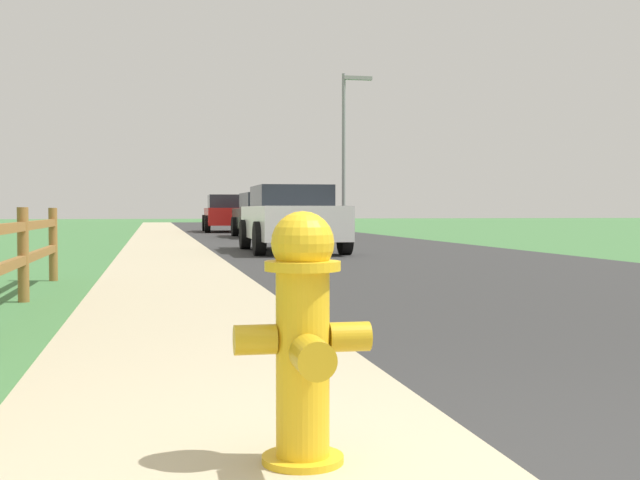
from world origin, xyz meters
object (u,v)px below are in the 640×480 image
fire_hydrant (303,333)px  parked_suv_white (291,218)px  street_lamp (347,139)px  parked_car_black (266,215)px  parked_car_red (228,213)px

fire_hydrant → parked_suv_white: (2.47, 15.02, 0.27)m
fire_hydrant → street_lamp: size_ratio=0.15×
parked_car_black → street_lamp: size_ratio=0.75×
fire_hydrant → parked_car_red: bearing=85.4°
parked_car_red → street_lamp: (4.16, -4.28, 2.87)m
parked_suv_white → fire_hydrant: bearing=-99.3°
parked_suv_white → street_lamp: (4.26, 12.72, 2.89)m
parked_suv_white → parked_car_black: 9.78m
fire_hydrant → parked_suv_white: bearing=80.7°
fire_hydrant → street_lamp: (6.73, 27.75, 3.17)m
parked_car_black → street_lamp: (3.50, 2.97, 2.88)m
parked_suv_white → street_lamp: bearing=71.5°
fire_hydrant → parked_car_black: (3.24, 24.78, 0.28)m
fire_hydrant → parked_suv_white: parked_suv_white is taller
fire_hydrant → parked_car_black: parked_car_black is taller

